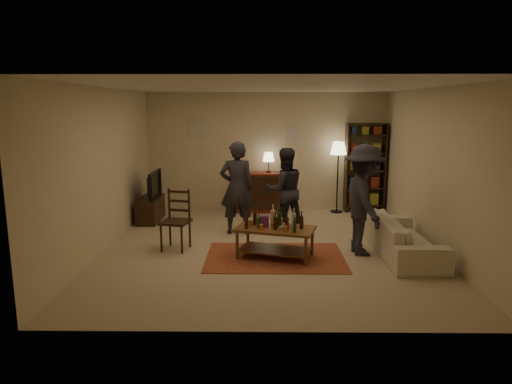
{
  "coord_description": "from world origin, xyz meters",
  "views": [
    {
      "loc": [
        -0.12,
        -7.54,
        2.4
      ],
      "look_at": [
        -0.2,
        0.1,
        0.95
      ],
      "focal_mm": 32.0,
      "sensor_mm": 36.0,
      "label": 1
    }
  ],
  "objects_px": {
    "floor_lamp": "(338,153)",
    "person_by_sofa": "(364,200)",
    "tv_stand": "(151,203)",
    "dining_chair": "(177,217)",
    "dresser": "(258,191)",
    "person_left": "(237,188)",
    "coffee_table": "(275,232)",
    "sofa": "(404,237)",
    "person_right": "(284,190)",
    "bookshelf": "(365,167)"
  },
  "relations": [
    {
      "from": "sofa",
      "to": "person_by_sofa",
      "type": "height_order",
      "value": "person_by_sofa"
    },
    {
      "from": "tv_stand",
      "to": "person_left",
      "type": "xyz_separation_m",
      "value": [
        1.87,
        -0.91,
        0.49
      ]
    },
    {
      "from": "dining_chair",
      "to": "dresser",
      "type": "relative_size",
      "value": 0.76
    },
    {
      "from": "dining_chair",
      "to": "tv_stand",
      "type": "relative_size",
      "value": 0.98
    },
    {
      "from": "tv_stand",
      "to": "floor_lamp",
      "type": "xyz_separation_m",
      "value": [
        4.06,
        0.85,
        0.97
      ]
    },
    {
      "from": "coffee_table",
      "to": "sofa",
      "type": "relative_size",
      "value": 0.65
    },
    {
      "from": "floor_lamp",
      "to": "person_left",
      "type": "xyz_separation_m",
      "value": [
        -2.18,
        -1.76,
        -0.48
      ]
    },
    {
      "from": "tv_stand",
      "to": "sofa",
      "type": "relative_size",
      "value": 0.51
    },
    {
      "from": "sofa",
      "to": "person_right",
      "type": "height_order",
      "value": "person_right"
    },
    {
      "from": "person_left",
      "to": "person_by_sofa",
      "type": "height_order",
      "value": "person_by_sofa"
    },
    {
      "from": "dresser",
      "to": "floor_lamp",
      "type": "xyz_separation_m",
      "value": [
        1.8,
        -0.06,
        0.88
      ]
    },
    {
      "from": "dresser",
      "to": "person_left",
      "type": "xyz_separation_m",
      "value": [
        -0.38,
        -1.83,
        0.4
      ]
    },
    {
      "from": "dresser",
      "to": "floor_lamp",
      "type": "distance_m",
      "value": 2.01
    },
    {
      "from": "floor_lamp",
      "to": "person_by_sofa",
      "type": "height_order",
      "value": "person_by_sofa"
    },
    {
      "from": "person_by_sofa",
      "to": "floor_lamp",
      "type": "bearing_deg",
      "value": -6.66
    },
    {
      "from": "dresser",
      "to": "sofa",
      "type": "distance_m",
      "value": 3.93
    },
    {
      "from": "tv_stand",
      "to": "person_right",
      "type": "distance_m",
      "value": 2.91
    },
    {
      "from": "coffee_table",
      "to": "bookshelf",
      "type": "xyz_separation_m",
      "value": [
        2.14,
        3.32,
        0.6
      ]
    },
    {
      "from": "tv_stand",
      "to": "person_left",
      "type": "distance_m",
      "value": 2.14
    },
    {
      "from": "dining_chair",
      "to": "person_left",
      "type": "distance_m",
      "value": 1.41
    },
    {
      "from": "coffee_table",
      "to": "person_left",
      "type": "height_order",
      "value": "person_left"
    },
    {
      "from": "tv_stand",
      "to": "floor_lamp",
      "type": "bearing_deg",
      "value": 11.84
    },
    {
      "from": "dining_chair",
      "to": "bookshelf",
      "type": "height_order",
      "value": "bookshelf"
    },
    {
      "from": "bookshelf",
      "to": "tv_stand",
      "type": "bearing_deg",
      "value": -168.2
    },
    {
      "from": "sofa",
      "to": "person_left",
      "type": "relative_size",
      "value": 1.19
    },
    {
      "from": "coffee_table",
      "to": "person_left",
      "type": "xyz_separation_m",
      "value": [
        -0.68,
        1.43,
        0.45
      ]
    },
    {
      "from": "person_by_sofa",
      "to": "coffee_table",
      "type": "bearing_deg",
      "value": 93.3
    },
    {
      "from": "dining_chair",
      "to": "bookshelf",
      "type": "bearing_deg",
      "value": 49.56
    },
    {
      "from": "coffee_table",
      "to": "person_right",
      "type": "distance_m",
      "value": 1.61
    },
    {
      "from": "sofa",
      "to": "dresser",
      "type": "bearing_deg",
      "value": 37.54
    },
    {
      "from": "person_right",
      "to": "person_left",
      "type": "bearing_deg",
      "value": -8.18
    },
    {
      "from": "sofa",
      "to": "person_right",
      "type": "relative_size",
      "value": 1.28
    },
    {
      "from": "dresser",
      "to": "sofa",
      "type": "xyz_separation_m",
      "value": [
        2.39,
        -3.11,
        -0.17
      ]
    },
    {
      "from": "person_left",
      "to": "bookshelf",
      "type": "bearing_deg",
      "value": -151.3
    },
    {
      "from": "floor_lamp",
      "to": "person_by_sofa",
      "type": "bearing_deg",
      "value": -91.27
    },
    {
      "from": "dining_chair",
      "to": "dresser",
      "type": "bearing_deg",
      "value": 76.69
    },
    {
      "from": "floor_lamp",
      "to": "person_by_sofa",
      "type": "xyz_separation_m",
      "value": [
        -0.07,
        -2.97,
        -0.46
      ]
    },
    {
      "from": "dresser",
      "to": "person_by_sofa",
      "type": "relative_size",
      "value": 0.75
    },
    {
      "from": "dining_chair",
      "to": "tv_stand",
      "type": "distance_m",
      "value": 2.1
    },
    {
      "from": "coffee_table",
      "to": "tv_stand",
      "type": "height_order",
      "value": "tv_stand"
    },
    {
      "from": "bookshelf",
      "to": "person_by_sofa",
      "type": "relative_size",
      "value": 1.12
    },
    {
      "from": "tv_stand",
      "to": "person_by_sofa",
      "type": "height_order",
      "value": "person_by_sofa"
    },
    {
      "from": "coffee_table",
      "to": "person_right",
      "type": "height_order",
      "value": "person_right"
    },
    {
      "from": "floor_lamp",
      "to": "dresser",
      "type": "bearing_deg",
      "value": 177.99
    },
    {
      "from": "coffee_table",
      "to": "tv_stand",
      "type": "relative_size",
      "value": 1.28
    },
    {
      "from": "dresser",
      "to": "person_by_sofa",
      "type": "height_order",
      "value": "person_by_sofa"
    },
    {
      "from": "floor_lamp",
      "to": "person_left",
      "type": "relative_size",
      "value": 0.92
    },
    {
      "from": "dresser",
      "to": "tv_stand",
      "type": "bearing_deg",
      "value": -157.93
    },
    {
      "from": "dresser",
      "to": "bookshelf",
      "type": "xyz_separation_m",
      "value": [
        2.44,
        0.07,
        0.56
      ]
    },
    {
      "from": "dining_chair",
      "to": "dresser",
      "type": "xyz_separation_m",
      "value": [
        1.35,
        2.8,
        -0.07
      ]
    }
  ]
}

